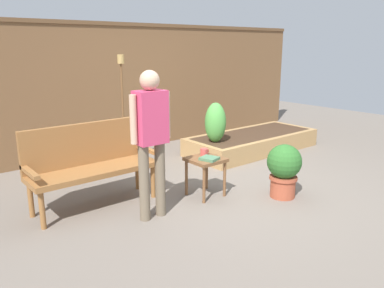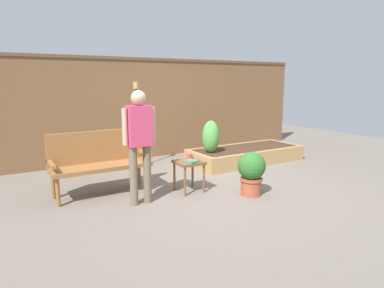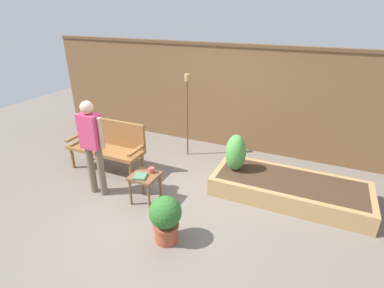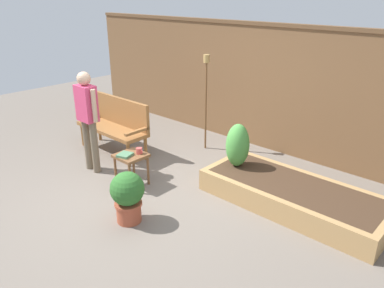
{
  "view_description": "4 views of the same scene",
  "coord_description": "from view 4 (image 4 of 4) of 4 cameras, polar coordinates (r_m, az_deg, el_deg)",
  "views": [
    {
      "loc": [
        -3.26,
        -3.27,
        1.8
      ],
      "look_at": [
        -0.17,
        0.52,
        0.53
      ],
      "focal_mm": 35.95,
      "sensor_mm": 36.0,
      "label": 1
    },
    {
      "loc": [
        -2.9,
        -4.27,
        1.69
      ],
      "look_at": [
        0.2,
        0.85,
        0.56
      ],
      "focal_mm": 31.82,
      "sensor_mm": 36.0,
      "label": 2
    },
    {
      "loc": [
        1.91,
        -3.17,
        2.76
      ],
      "look_at": [
        0.15,
        0.71,
        0.81
      ],
      "focal_mm": 27.72,
      "sensor_mm": 36.0,
      "label": 3
    },
    {
      "loc": [
        3.58,
        -2.94,
        2.63
      ],
      "look_at": [
        0.13,
        0.83,
        0.54
      ],
      "focal_mm": 35.06,
      "sensor_mm": 36.0,
      "label": 4
    }
  ],
  "objects": [
    {
      "name": "person_by_bench",
      "position": [
        5.82,
        -15.61,
        4.49
      ],
      "size": [
        0.47,
        0.2,
        1.56
      ],
      "color": "#70604C",
      "rests_on": "ground_plane"
    },
    {
      "name": "garden_bench",
      "position": [
        6.6,
        -11.51,
        3.4
      ],
      "size": [
        1.44,
        0.48,
        0.94
      ],
      "color": "#936033",
      "rests_on": "ground_plane"
    },
    {
      "name": "side_table",
      "position": [
        5.41,
        -9.24,
        -2.38
      ],
      "size": [
        0.4,
        0.4,
        0.48
      ],
      "color": "brown",
      "rests_on": "ground_plane"
    },
    {
      "name": "potted_boxwood",
      "position": [
        4.59,
        -9.77,
        -7.58
      ],
      "size": [
        0.41,
        0.41,
        0.65
      ],
      "color": "#A84C33",
      "rests_on": "ground_plane"
    },
    {
      "name": "cup_on_table",
      "position": [
        5.37,
        -8.03,
        -1.03
      ],
      "size": [
        0.13,
        0.09,
        0.09
      ],
      "color": "#CC4C47",
      "rests_on": "side_table"
    },
    {
      "name": "ground_plane",
      "position": [
        5.33,
        -7.12,
        -7.49
      ],
      "size": [
        14.0,
        14.0,
        0.0
      ],
      "primitive_type": "plane",
      "color": "#70665B"
    },
    {
      "name": "book_on_table",
      "position": [
        5.34,
        -10.15,
        -1.63
      ],
      "size": [
        0.23,
        0.24,
        0.03
      ],
      "primitive_type": "cube",
      "rotation": [
        0.0,
        0.0,
        0.3
      ],
      "color": "#4C7A56",
      "rests_on": "side_table"
    },
    {
      "name": "raised_planter_bed",
      "position": [
        5.12,
        15.12,
        -7.54
      ],
      "size": [
        2.4,
        1.0,
        0.3
      ],
      "color": "#AD8451",
      "rests_on": "ground_plane"
    },
    {
      "name": "shrub_near_bench",
      "position": [
        5.31,
        6.95,
        -0.19
      ],
      "size": [
        0.33,
        0.33,
        0.63
      ],
      "color": "brown",
      "rests_on": "raised_planter_bed"
    },
    {
      "name": "tiki_torch",
      "position": [
        6.41,
        2.16,
        8.85
      ],
      "size": [
        0.1,
        0.1,
        1.66
      ],
      "color": "brown",
      "rests_on": "ground_plane"
    },
    {
      "name": "fence_back",
      "position": [
        6.77,
        9.49,
        8.85
      ],
      "size": [
        8.4,
        0.14,
        2.16
      ],
      "color": "brown",
      "rests_on": "ground_plane"
    }
  ]
}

